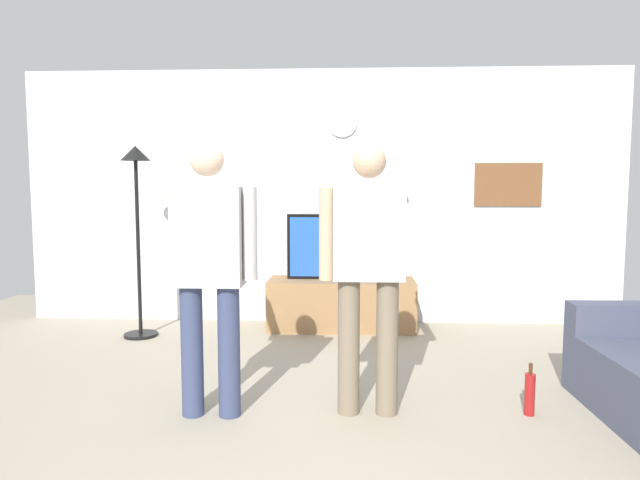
# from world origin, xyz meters

# --- Properties ---
(ground_plane) EXTENTS (8.40, 8.40, 0.00)m
(ground_plane) POSITION_xyz_m (0.00, 0.00, 0.00)
(ground_plane) COLOR #9E937F
(back_wall) EXTENTS (6.40, 0.10, 2.70)m
(back_wall) POSITION_xyz_m (0.00, 2.95, 1.35)
(back_wall) COLOR silver
(back_wall) RESTS_ON ground_plane
(tv_stand) EXTENTS (1.50, 0.56, 0.51)m
(tv_stand) POSITION_xyz_m (0.22, 2.60, 0.25)
(tv_stand) COLOR #997047
(tv_stand) RESTS_ON ground_plane
(television) EXTENTS (1.12, 0.07, 0.67)m
(television) POSITION_xyz_m (0.22, 2.65, 0.85)
(television) COLOR black
(television) RESTS_ON tv_stand
(wall_clock) EXTENTS (0.31, 0.03, 0.31)m
(wall_clock) POSITION_xyz_m (0.22, 2.89, 2.14)
(wall_clock) COLOR white
(framed_picture) EXTENTS (0.70, 0.04, 0.45)m
(framed_picture) POSITION_xyz_m (1.96, 2.90, 1.49)
(framed_picture) COLOR brown
(floor_lamp) EXTENTS (0.32, 0.32, 1.85)m
(floor_lamp) POSITION_xyz_m (-1.74, 2.19, 1.32)
(floor_lamp) COLOR black
(floor_lamp) RESTS_ON ground_plane
(person_standing_nearer_lamp) EXTENTS (0.61, 0.78, 1.73)m
(person_standing_nearer_lamp) POSITION_xyz_m (-0.59, 0.36, 0.98)
(person_standing_nearer_lamp) COLOR #384266
(person_standing_nearer_lamp) RESTS_ON ground_plane
(person_standing_nearer_couch) EXTENTS (0.63, 0.78, 1.72)m
(person_standing_nearer_couch) POSITION_xyz_m (0.41, 0.44, 0.98)
(person_standing_nearer_couch) COLOR #7A6B56
(person_standing_nearer_couch) RESTS_ON ground_plane
(beverage_bottle) EXTENTS (0.07, 0.07, 0.34)m
(beverage_bottle) POSITION_xyz_m (1.44, 0.45, 0.14)
(beverage_bottle) COLOR maroon
(beverage_bottle) RESTS_ON ground_plane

